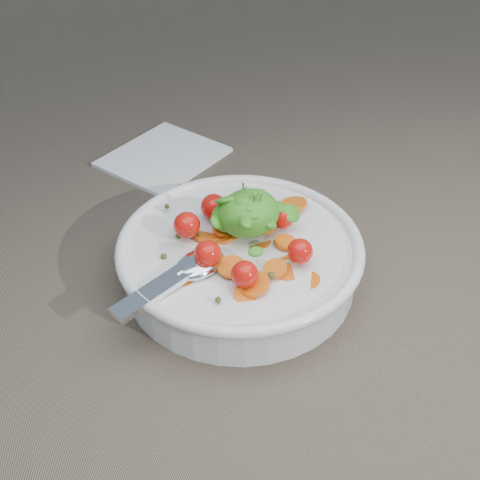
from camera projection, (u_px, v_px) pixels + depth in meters
name	position (u px, v px, depth m)	size (l,w,h in m)	color
ground	(220.00, 296.00, 0.58)	(6.00, 6.00, 0.00)	#726451
bowl	(240.00, 257.00, 0.58)	(0.25, 0.24, 0.10)	white
napkin	(163.00, 157.00, 0.77)	(0.14, 0.12, 0.01)	white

